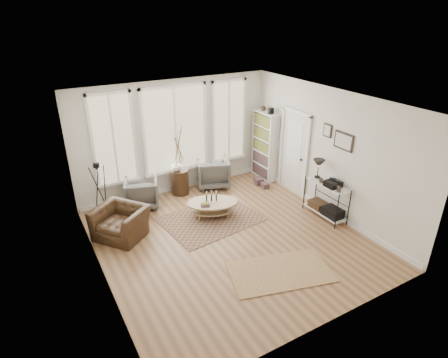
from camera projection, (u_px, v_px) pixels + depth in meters
room at (230, 177)px, 7.36m from camera, size 5.50×5.54×2.90m
bay_window at (175, 132)px, 9.39m from camera, size 4.14×0.12×2.24m
door at (294, 151)px, 9.52m from camera, size 0.09×1.06×2.22m
bookcase at (265, 145)px, 10.37m from camera, size 0.31×0.85×2.06m
low_shelf at (326, 197)px, 8.55m from camera, size 0.38×1.08×1.30m
wall_art at (339, 138)px, 8.09m from camera, size 0.04×0.88×0.44m
rug_main at (211, 219)px, 8.64m from camera, size 2.31×1.84×0.01m
rug_runner at (280, 272)px, 6.92m from camera, size 2.07×1.49×0.01m
coffee_table at (212, 205)px, 8.65m from camera, size 1.37×1.13×0.54m
armchair_left at (142, 192)px, 9.08m from camera, size 0.99×1.00×0.72m
armchair_right at (213, 172)px, 10.11m from camera, size 1.09×1.10×0.78m
side_table at (179, 162)px, 9.46m from camera, size 0.44×0.44×1.86m
vase at (176, 166)px, 9.47m from camera, size 0.29×0.29×0.27m
accent_chair at (121, 222)px, 7.89m from camera, size 1.35×1.32×0.66m
tripod_camera at (101, 193)px, 8.48m from camera, size 0.48×0.48×1.35m
book_stack_near at (259, 181)px, 10.32m from camera, size 0.28×0.32×0.18m
book_stack_far at (265, 185)px, 10.10m from camera, size 0.19×0.24×0.14m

